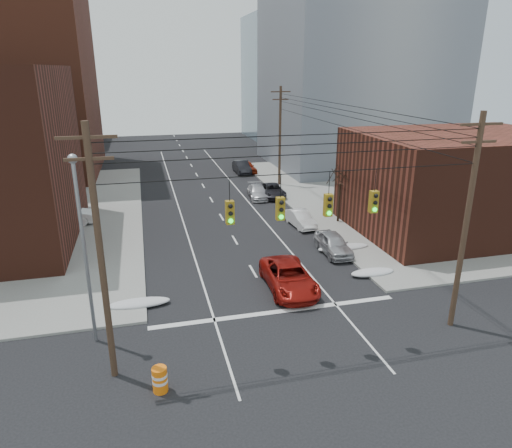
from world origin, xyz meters
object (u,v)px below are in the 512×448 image
lot_car_b (33,223)px  lot_car_d (4,215)px  parked_car_c (272,191)px  lot_car_c (2,235)px  parked_car_f (242,167)px  lot_car_a (68,215)px  construction_barrel (160,379)px  red_pickup (289,277)px  parked_car_e (246,167)px  parked_car_a (333,244)px  parked_car_b (300,219)px  parked_car_d (258,192)px

lot_car_b → lot_car_d: bearing=50.7°
parked_car_c → lot_car_c: size_ratio=1.06×
parked_car_f → lot_car_b: lot_car_b is taller
lot_car_a → lot_car_c: bearing=136.5°
lot_car_d → parked_car_f: bearing=-46.3°
lot_car_a → construction_barrel: bearing=-159.1°
red_pickup → parked_car_f: 32.79m
red_pickup → parked_car_e: bearing=82.9°
parked_car_f → construction_barrel: bearing=-107.7°
parked_car_e → lot_car_a: lot_car_a is taller
lot_car_b → parked_car_a: bearing=-105.1°
lot_car_b → lot_car_d: 4.42m
parked_car_b → parked_car_c: bearing=82.9°
parked_car_c → lot_car_d: bearing=-169.6°
red_pickup → parked_car_b: bearing=68.6°
parked_car_b → lot_car_a: bearing=160.0°
parked_car_a → parked_car_f: bearing=92.7°
construction_barrel → lot_car_b: bearing=112.2°
parked_car_f → parked_car_a: bearing=-89.3°
parked_car_a → lot_car_c: parked_car_a is taller
parked_car_b → lot_car_d: bearing=159.5°
red_pickup → parked_car_b: 11.86m
lot_car_a → lot_car_c: lot_car_a is taller
lot_car_d → lot_car_c: bearing=-155.7°
parked_car_c → parked_car_e: 12.09m
parked_car_b → lot_car_c: lot_car_c is taller
parked_car_c → construction_barrel: bearing=-111.1°
parked_car_d → lot_car_d: (-23.28, -2.86, 0.24)m
parked_car_b → parked_car_d: (-1.30, 9.56, -0.02)m
lot_car_c → red_pickup: bearing=-117.1°
parked_car_c → parked_car_f: size_ratio=1.02×
parked_car_d → red_pickup: bearing=-93.8°
parked_car_e → lot_car_d: (-24.88, -15.02, 0.14)m
parked_car_c → construction_barrel: size_ratio=4.29×
parked_car_f → parked_car_e: bearing=10.6°
parked_car_f → lot_car_c: size_ratio=1.04×
lot_car_a → lot_car_b: (-2.41, -1.64, -0.01)m
parked_car_c → parked_car_e: bearing=93.7°
parked_car_e → lot_car_c: (-23.73, -20.35, 0.06)m
parked_car_d → lot_car_d: size_ratio=1.03×
lot_car_d → lot_car_a: bearing=-95.0°
parked_car_b → lot_car_a: 19.86m
parked_car_a → lot_car_d: size_ratio=1.02×
red_pickup → construction_barrel: size_ratio=5.07×
parked_car_a → parked_car_b: parked_car_a is taller
red_pickup → parked_car_c: red_pickup is taller
red_pickup → lot_car_d: 26.64m
lot_car_d → parked_car_d: bearing=-70.9°
parked_car_b → lot_car_b: (-21.62, 3.40, 0.27)m
red_pickup → parked_car_d: 20.75m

